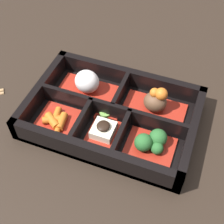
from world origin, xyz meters
name	(u,v)px	position (x,y,z in m)	size (l,w,h in m)	color
ground_plane	(112,120)	(0.00, 0.00, 0.00)	(3.00, 3.00, 0.00)	black
bento_base	(112,119)	(0.00, 0.00, 0.01)	(0.30, 0.20, 0.01)	black
bento_rim	(112,113)	(0.00, 0.00, 0.02)	(0.30, 0.20, 0.05)	black
bowl_rice	(87,84)	(-0.07, 0.04, 0.03)	(0.12, 0.06, 0.05)	maroon
bowl_stew	(155,103)	(0.07, 0.04, 0.03)	(0.12, 0.06, 0.06)	maroon
bowl_carrots	(57,120)	(-0.09, -0.05, 0.02)	(0.08, 0.07, 0.02)	maroon
bowl_tofu	(102,130)	(0.00, -0.04, 0.02)	(0.05, 0.07, 0.03)	maroon
bowl_greens	(151,143)	(0.09, -0.04, 0.03)	(0.08, 0.07, 0.04)	maroon
bowl_pickles	(107,112)	(-0.01, 0.00, 0.02)	(0.04, 0.03, 0.01)	maroon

